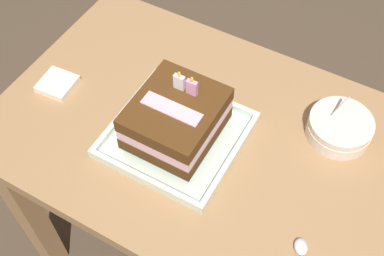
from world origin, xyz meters
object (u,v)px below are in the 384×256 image
object	(u,v)px
napkin_pile	(57,84)
bowl_stack	(340,127)
foil_tray	(177,136)
birthday_cake	(176,118)
serving_spoon_near_tray	(302,253)

from	to	relation	value
napkin_pile	bowl_stack	bearing A→B (deg)	17.01
foil_tray	bowl_stack	xyz separation A→B (m)	(0.31, 0.19, 0.02)
foil_tray	birthday_cake	bearing A→B (deg)	90.00
foil_tray	serving_spoon_near_tray	size ratio (longest dim) A/B	2.24
birthday_cake	napkin_pile	world-z (taller)	birthday_cake
birthday_cake	bowl_stack	bearing A→B (deg)	31.02
bowl_stack	serving_spoon_near_tray	bearing A→B (deg)	-83.28
serving_spoon_near_tray	foil_tray	bearing A→B (deg)	160.99
foil_tray	napkin_pile	xyz separation A→B (m)	(-0.33, -0.01, 0.00)
birthday_cake	serving_spoon_near_tray	xyz separation A→B (m)	(0.35, -0.12, -0.07)
foil_tray	bowl_stack	size ratio (longest dim) A/B	1.95
birthday_cake	serving_spoon_near_tray	bearing A→B (deg)	-19.04
birthday_cake	napkin_pile	bearing A→B (deg)	-178.41
birthday_cake	serving_spoon_near_tray	world-z (taller)	birthday_cake
bowl_stack	napkin_pile	bearing A→B (deg)	-162.99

